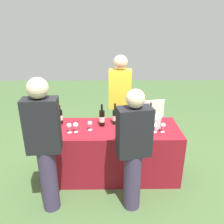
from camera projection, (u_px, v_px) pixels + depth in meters
name	position (u px, v px, depth m)	size (l,w,h in m)	color
ground_plane	(112.00, 173.00, 3.61)	(12.00, 12.00, 0.00)	#476638
tasting_table	(112.00, 151.00, 3.46)	(1.96, 0.76, 0.79)	maroon
wine_bottle_0	(60.00, 117.00, 3.42)	(0.07, 0.07, 0.32)	black
wine_bottle_1	(102.00, 118.00, 3.34)	(0.08, 0.08, 0.34)	black
wine_bottle_2	(115.00, 117.00, 3.40)	(0.08, 0.08, 0.33)	black
wine_bottle_3	(134.00, 117.00, 3.41)	(0.07, 0.07, 0.30)	black
wine_bottle_4	(140.00, 118.00, 3.39)	(0.08, 0.08, 0.30)	black
wine_bottle_5	(150.00, 116.00, 3.45)	(0.07, 0.07, 0.32)	black
wine_glass_0	(69.00, 126.00, 3.14)	(0.07, 0.07, 0.14)	silver
wine_glass_1	(76.00, 125.00, 3.16)	(0.08, 0.08, 0.14)	silver
wine_glass_2	(90.00, 124.00, 3.22)	(0.06, 0.06, 0.14)	silver
wine_glass_3	(133.00, 124.00, 3.19)	(0.07, 0.07, 0.14)	silver
wine_glass_4	(155.00, 127.00, 3.15)	(0.06, 0.06, 0.12)	silver
wine_glass_5	(163.00, 126.00, 3.16)	(0.07, 0.07, 0.14)	silver
ice_bucket	(155.00, 122.00, 3.29)	(0.19, 0.19, 0.17)	silver
server_pouring	(120.00, 102.00, 3.84)	(0.38, 0.23, 1.75)	#3F3351
guest_0	(44.00, 143.00, 2.61)	(0.40, 0.24, 1.71)	#3F3351
guest_1	(133.00, 149.00, 2.66)	(0.42, 0.28, 1.58)	#3F3351
menu_board	(148.00, 123.00, 4.31)	(0.57, 0.03, 0.89)	white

